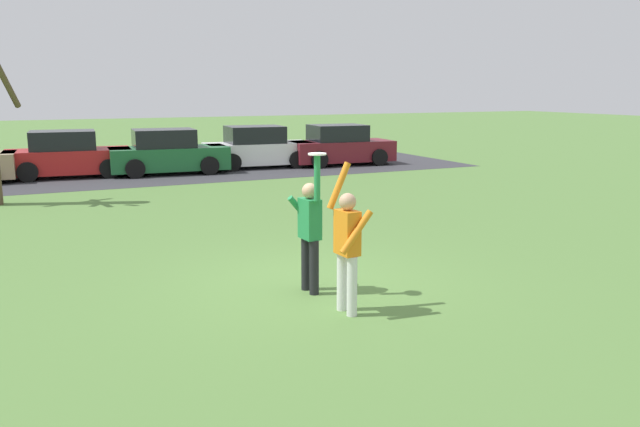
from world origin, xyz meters
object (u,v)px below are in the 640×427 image
object	(u,v)px
parked_car_green	(168,153)
parked_car_maroon	(340,146)
person_defender	(347,243)
frisbee_disc	(317,154)
person_catcher	(310,228)
parked_car_red	(67,156)
parked_car_white	(258,148)

from	to	relation	value
parked_car_green	parked_car_maroon	size ratio (longest dim) A/B	1.00
person_defender	parked_car_maroon	distance (m)	17.39
frisbee_disc	parked_car_maroon	size ratio (longest dim) A/B	0.06
person_defender	parked_car_green	size ratio (longest dim) A/B	0.48
frisbee_disc	parked_car_maroon	world-z (taller)	frisbee_disc
person_catcher	person_defender	distance (m)	1.05
person_catcher	parked_car_maroon	xyz separation A→B (m)	(7.87, 14.50, -0.25)
person_catcher	person_defender	bearing A→B (deg)	-0.00
parked_car_red	parked_car_green	world-z (taller)	same
frisbee_disc	parked_car_white	bearing A→B (deg)	73.36
parked_car_white	parked_car_red	bearing A→B (deg)	-177.34
person_defender	parked_car_red	xyz separation A→B (m)	(-2.37, 16.27, -0.25)
parked_car_red	person_defender	bearing A→B (deg)	-77.66
person_catcher	parked_car_maroon	distance (m)	16.50
frisbee_disc	parked_car_white	distance (m)	16.01
parked_car_white	person_defender	bearing A→B (deg)	-101.59
person_defender	frisbee_disc	xyz separation A→B (m)	(-0.06, 0.82, 1.11)
parked_car_green	parked_car_maroon	distance (m)	6.84
person_defender	parked_car_white	bearing A→B (deg)	-19.75
person_defender	parked_car_green	world-z (taller)	person_defender
parked_car_red	parked_car_maroon	bearing A→B (deg)	-0.02
frisbee_disc	parked_car_green	size ratio (longest dim) A/B	0.06
person_catcher	parked_car_white	xyz separation A→B (m)	(4.58, 15.06, -0.25)
person_defender	frisbee_disc	distance (m)	1.38
person_catcher	frisbee_disc	size ratio (longest dim) A/B	8.02
parked_car_red	parked_car_maroon	distance (m)	10.19
parked_car_red	person_catcher	bearing A→B (deg)	-77.37
frisbee_disc	parked_car_red	world-z (taller)	frisbee_disc
person_catcher	frisbee_disc	bearing A→B (deg)	0.00
frisbee_disc	parked_car_maroon	distance (m)	16.75
parked_car_white	parked_car_maroon	world-z (taller)	same
person_catcher	parked_car_green	xyz separation A→B (m)	(1.03, 14.64, -0.25)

